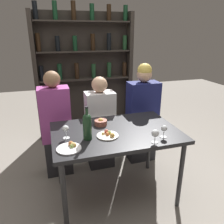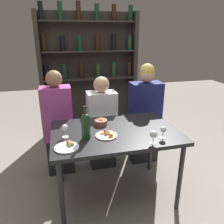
# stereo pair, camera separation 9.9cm
# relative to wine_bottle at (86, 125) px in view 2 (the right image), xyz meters

# --- Properties ---
(ground_plane) EXTENTS (10.00, 10.00, 0.00)m
(ground_plane) POSITION_rel_wine_bottle_xyz_m (0.29, 0.10, -0.88)
(ground_plane) COLOR gray
(dining_table) EXTENTS (1.21, 0.81, 0.75)m
(dining_table) POSITION_rel_wine_bottle_xyz_m (0.29, 0.10, -0.20)
(dining_table) COLOR black
(dining_table) RESTS_ON ground_plane
(wine_rack_wall) EXTENTS (1.55, 0.21, 2.07)m
(wine_rack_wall) POSITION_rel_wine_bottle_xyz_m (0.29, 1.75, 0.20)
(wine_rack_wall) COLOR #28231E
(wine_rack_wall) RESTS_ON ground_plane
(wine_bottle) EXTENTS (0.08, 0.08, 0.30)m
(wine_bottle) POSITION_rel_wine_bottle_xyz_m (0.00, 0.00, 0.00)
(wine_bottle) COLOR #19381E
(wine_bottle) RESTS_ON dining_table
(wine_glass_0) EXTENTS (0.07, 0.07, 0.12)m
(wine_glass_0) POSITION_rel_wine_bottle_xyz_m (0.54, -0.23, -0.05)
(wine_glass_0) COLOR silver
(wine_glass_0) RESTS_ON dining_table
(wine_glass_1) EXTENTS (0.06, 0.06, 0.12)m
(wine_glass_1) POSITION_rel_wine_bottle_xyz_m (-0.18, 0.07, -0.04)
(wine_glass_1) COLOR silver
(wine_glass_1) RESTS_ON dining_table
(wine_glass_2) EXTENTS (0.06, 0.06, 0.12)m
(wine_glass_2) POSITION_rel_wine_bottle_xyz_m (0.67, -0.16, -0.05)
(wine_glass_2) COLOR silver
(wine_glass_2) RESTS_ON dining_table
(food_plate_0) EXTENTS (0.20, 0.20, 0.05)m
(food_plate_0) POSITION_rel_wine_bottle_xyz_m (0.19, 0.00, -0.12)
(food_plate_0) COLOR silver
(food_plate_0) RESTS_ON dining_table
(food_plate_1) EXTENTS (0.20, 0.20, 0.05)m
(food_plate_1) POSITION_rel_wine_bottle_xyz_m (-0.17, -0.13, -0.12)
(food_plate_1) COLOR white
(food_plate_1) RESTS_ON dining_table
(snack_bowl) EXTENTS (0.13, 0.13, 0.07)m
(snack_bowl) POSITION_rel_wine_bottle_xyz_m (0.19, 0.27, -0.10)
(snack_bowl) COLOR #995142
(snack_bowl) RESTS_ON dining_table
(seated_person_left) EXTENTS (0.34, 0.22, 1.26)m
(seated_person_left) POSITION_rel_wine_bottle_xyz_m (-0.25, 0.68, -0.29)
(seated_person_left) COLOR #26262B
(seated_person_left) RESTS_ON ground_plane
(seated_person_center) EXTENTS (0.35, 0.22, 1.17)m
(seated_person_center) POSITION_rel_wine_bottle_xyz_m (0.28, 0.68, -0.33)
(seated_person_center) COLOR #26262B
(seated_person_center) RESTS_ON ground_plane
(seated_person_right) EXTENTS (0.39, 0.22, 1.30)m
(seated_person_right) POSITION_rel_wine_bottle_xyz_m (0.84, 0.68, -0.26)
(seated_person_right) COLOR #26262B
(seated_person_right) RESTS_ON ground_plane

